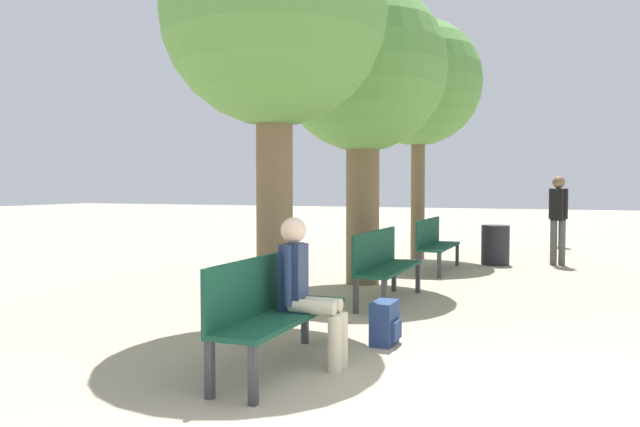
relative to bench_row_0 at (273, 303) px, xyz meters
name	(u,v)px	position (x,y,z in m)	size (l,w,h in m)	color
bench_row_0	(273,303)	(0.00, 0.00, 0.00)	(0.45, 1.83, 0.96)	#144733
bench_row_1	(383,260)	(0.00, 3.29, 0.00)	(0.45, 1.83, 0.96)	#144733
bench_row_2	(434,241)	(0.00, 6.59, 0.00)	(0.45, 1.83, 0.96)	#144733
tree_row_0	(274,18)	(-0.76, 1.56, 2.87)	(2.53, 2.53, 4.75)	brown
tree_row_1	(363,73)	(-0.76, 4.72, 2.79)	(2.65, 2.65, 4.75)	brown
tree_row_2	(419,84)	(-0.76, 8.51, 3.19)	(2.70, 2.70, 5.13)	brown
person_seated	(306,287)	(0.24, 0.16, 0.13)	(0.58, 0.33, 1.29)	beige
backpack	(385,323)	(0.66, 1.14, -0.35)	(0.25, 0.37, 0.42)	navy
pedestrian_mid	(558,214)	(2.08, 8.31, 0.45)	(0.35, 0.28, 1.75)	#4C4C4C
pedestrian_far	(558,208)	(1.99, 12.36, 0.43)	(0.35, 0.28, 1.72)	#4C4C4C
trash_bin	(495,245)	(0.94, 7.96, -0.17)	(0.55, 0.55, 0.78)	#232328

